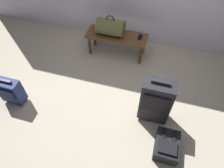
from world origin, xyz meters
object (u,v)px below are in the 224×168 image
Objects in this scene: bench at (117,38)px; suitcase_small_navy at (11,91)px; backpack_dark at (167,145)px; suitcase_upright_charcoal at (156,101)px; cell_phone at (140,37)px; duffel_bag_olive at (110,27)px.

bench is 2.17× the size of suitcase_small_navy.
backpack_dark is (1.04, -1.52, -0.24)m from bench.
suitcase_upright_charcoal is 1.61× the size of suitcase_small_navy.
cell_phone is at bearing 43.67° from suitcase_small_navy.
suitcase_upright_charcoal is 0.55m from backpack_dark.
suitcase_upright_charcoal is at bearing -54.08° from bench.
suitcase_upright_charcoal is 1.95× the size of backpack_dark.
suitcase_small_navy is (-1.51, -1.44, -0.16)m from cell_phone.
bench is at bearing 124.49° from backpack_dark.
bench is at bearing -173.16° from cell_phone.
backpack_dark is (0.66, -1.56, -0.31)m from cell_phone.
cell_phone reaches higher than bench.
bench is 1.35× the size of suitcase_upright_charcoal.
bench is 0.22m from duffel_bag_olive.
suitcase_small_navy is (-1.02, -1.40, -0.29)m from duffel_bag_olive.
cell_phone reaches higher than backpack_dark.
bench is 1.37m from suitcase_upright_charcoal.
suitcase_upright_charcoal is at bearing -50.58° from duffel_bag_olive.
duffel_bag_olive is 1.44m from suitcase_upright_charcoal.
suitcase_small_navy is 2.18m from backpack_dark.
duffel_bag_olive is 3.06× the size of cell_phone.
suitcase_upright_charcoal is at bearing 120.34° from backpack_dark.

